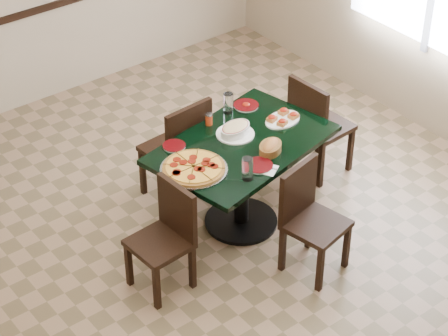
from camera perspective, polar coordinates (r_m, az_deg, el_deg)
floor at (r=6.52m, az=-0.51°, el=-5.49°), size 5.50×5.50×0.00m
main_table at (r=6.43m, az=1.18°, el=0.34°), size 1.46×1.09×0.75m
chair_far at (r=6.72m, az=-2.85°, el=1.43°), size 0.45×0.45×0.91m
chair_near at (r=6.16m, az=5.52°, el=-2.99°), size 0.46×0.46×0.83m
chair_right at (r=7.06m, az=5.99°, el=2.98°), size 0.44×0.44×0.89m
chair_left at (r=6.01m, az=-3.73°, el=-4.22°), size 0.40×0.40×0.81m
pepperoni_pizza at (r=6.04m, az=-1.99°, el=0.00°), size 0.47×0.47×0.04m
lasagna_casserole at (r=6.39m, az=0.74°, el=2.53°), size 0.28×0.28×0.09m
bread_basket at (r=6.22m, az=3.05°, el=1.37°), size 0.26×0.23×0.09m
bruschetta_platter at (r=6.58m, az=3.85°, el=3.28°), size 0.33×0.25×0.05m
side_plate_near at (r=6.09m, az=2.29°, el=0.17°), size 0.20×0.20×0.02m
side_plate_far_r at (r=6.74m, az=1.46°, el=4.12°), size 0.19×0.19×0.03m
side_plate_far_l at (r=6.29m, az=-3.28°, el=1.45°), size 0.17×0.17×0.02m
napkin_setting at (r=6.06m, az=2.83°, el=-0.07°), size 0.18×0.18×0.01m
water_glass_a at (r=6.63m, az=0.27°, el=4.25°), size 0.08×0.08×0.16m
water_glass_b at (r=5.92m, az=1.54°, el=-0.06°), size 0.08×0.08×0.17m
pepper_shaker at (r=6.50m, az=-0.99°, el=3.22°), size 0.06×0.06×0.09m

